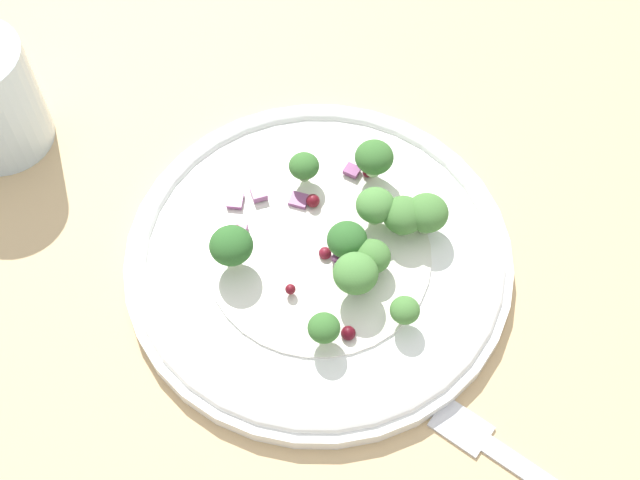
% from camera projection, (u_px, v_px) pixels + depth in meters
% --- Properties ---
extents(ground_plane, '(1.80, 1.80, 0.02)m').
position_uv_depth(ground_plane, '(307.00, 267.00, 0.63)').
color(ground_plane, tan).
extents(plate, '(0.27, 0.27, 0.02)m').
position_uv_depth(plate, '(320.00, 254.00, 0.61)').
color(plate, white).
rests_on(plate, ground_plane).
extents(dressing_pool, '(0.16, 0.16, 0.00)m').
position_uv_depth(dressing_pool, '(320.00, 250.00, 0.61)').
color(dressing_pool, white).
rests_on(dressing_pool, plate).
extents(broccoli_floret_0, '(0.02, 0.02, 0.02)m').
position_uv_depth(broccoli_floret_0, '(304.00, 166.00, 0.62)').
color(broccoli_floret_0, '#9EC684').
rests_on(broccoli_floret_0, plate).
extents(broccoli_floret_1, '(0.03, 0.03, 0.03)m').
position_uv_depth(broccoli_floret_1, '(374.00, 158.00, 0.62)').
color(broccoli_floret_1, '#ADD18E').
rests_on(broccoli_floret_1, plate).
extents(broccoli_floret_2, '(0.02, 0.02, 0.02)m').
position_uv_depth(broccoli_floret_2, '(324.00, 328.00, 0.56)').
color(broccoli_floret_2, '#ADD18E').
rests_on(broccoli_floret_2, plate).
extents(broccoli_floret_3, '(0.02, 0.02, 0.02)m').
position_uv_depth(broccoli_floret_3, '(405.00, 311.00, 0.57)').
color(broccoli_floret_3, '#ADD18E').
rests_on(broccoli_floret_3, plate).
extents(broccoli_floret_4, '(0.03, 0.03, 0.03)m').
position_uv_depth(broccoli_floret_4, '(231.00, 246.00, 0.58)').
color(broccoli_floret_4, '#ADD18E').
rests_on(broccoli_floret_4, plate).
extents(broccoli_floret_5, '(0.03, 0.03, 0.03)m').
position_uv_depth(broccoli_floret_5, '(375.00, 206.00, 0.60)').
color(broccoli_floret_5, '#9EC684').
rests_on(broccoli_floret_5, plate).
extents(broccoli_floret_6, '(0.03, 0.03, 0.03)m').
position_uv_depth(broccoli_floret_6, '(374.00, 252.00, 0.59)').
color(broccoli_floret_6, '#ADD18E').
rests_on(broccoli_floret_6, plate).
extents(broccoli_floret_7, '(0.03, 0.03, 0.03)m').
position_uv_depth(broccoli_floret_7, '(427.00, 213.00, 0.60)').
color(broccoli_floret_7, '#ADD18E').
rests_on(broccoli_floret_7, plate).
extents(broccoli_floret_8, '(0.03, 0.03, 0.03)m').
position_uv_depth(broccoli_floret_8, '(347.00, 240.00, 0.59)').
color(broccoli_floret_8, '#ADD18E').
rests_on(broccoli_floret_8, plate).
extents(broccoli_floret_9, '(0.03, 0.03, 0.03)m').
position_uv_depth(broccoli_floret_9, '(356.00, 274.00, 0.57)').
color(broccoli_floret_9, '#8EB77A').
rests_on(broccoli_floret_9, plate).
extents(broccoli_floret_10, '(0.03, 0.03, 0.03)m').
position_uv_depth(broccoli_floret_10, '(403.00, 216.00, 0.60)').
color(broccoli_floret_10, '#9EC684').
rests_on(broccoli_floret_10, plate).
extents(cranberry_0, '(0.01, 0.01, 0.01)m').
position_uv_depth(cranberry_0, '(367.00, 173.00, 0.64)').
color(cranberry_0, '#4C0A14').
rests_on(cranberry_0, plate).
extents(cranberry_1, '(0.01, 0.01, 0.01)m').
position_uv_depth(cranberry_1, '(326.00, 249.00, 0.60)').
color(cranberry_1, maroon).
rests_on(cranberry_1, plate).
extents(cranberry_2, '(0.01, 0.01, 0.01)m').
position_uv_depth(cranberry_2, '(290.00, 289.00, 0.58)').
color(cranberry_2, maroon).
rests_on(cranberry_2, plate).
extents(cranberry_3, '(0.01, 0.01, 0.01)m').
position_uv_depth(cranberry_3, '(348.00, 333.00, 0.57)').
color(cranberry_3, '#4C0A14').
rests_on(cranberry_3, plate).
extents(cranberry_4, '(0.01, 0.01, 0.01)m').
position_uv_depth(cranberry_4, '(239.00, 226.00, 0.61)').
color(cranberry_4, maroon).
rests_on(cranberry_4, plate).
extents(cranberry_5, '(0.01, 0.01, 0.01)m').
position_uv_depth(cranberry_5, '(313.00, 201.00, 0.62)').
color(cranberry_5, maroon).
rests_on(cranberry_5, plate).
extents(onion_bit_0, '(0.01, 0.02, 0.00)m').
position_uv_depth(onion_bit_0, '(235.00, 200.00, 0.62)').
color(onion_bit_0, '#934C84').
rests_on(onion_bit_0, plate).
extents(onion_bit_1, '(0.01, 0.01, 0.01)m').
position_uv_depth(onion_bit_1, '(235.00, 234.00, 0.61)').
color(onion_bit_1, '#934C84').
rests_on(onion_bit_1, plate).
extents(onion_bit_2, '(0.01, 0.01, 0.00)m').
position_uv_depth(onion_bit_2, '(299.00, 201.00, 0.63)').
color(onion_bit_2, '#934C84').
rests_on(onion_bit_2, plate).
extents(onion_bit_3, '(0.01, 0.01, 0.00)m').
position_uv_depth(onion_bit_3, '(352.00, 170.00, 0.64)').
color(onion_bit_3, '#843D75').
rests_on(onion_bit_3, plate).
extents(onion_bit_4, '(0.01, 0.01, 0.01)m').
position_uv_depth(onion_bit_4, '(341.00, 263.00, 0.60)').
color(onion_bit_4, '#843D75').
rests_on(onion_bit_4, plate).
extents(onion_bit_5, '(0.02, 0.02, 0.01)m').
position_uv_depth(onion_bit_5, '(258.00, 192.00, 0.63)').
color(onion_bit_5, '#A35B93').
rests_on(onion_bit_5, plate).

